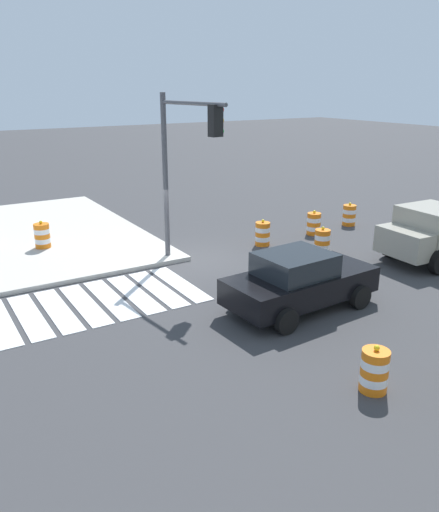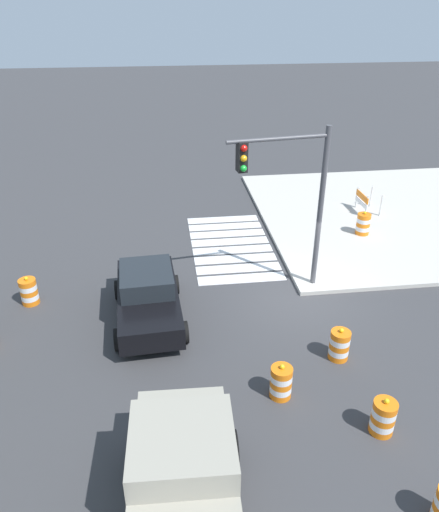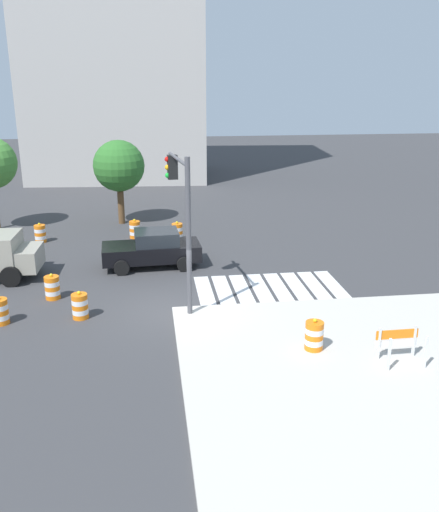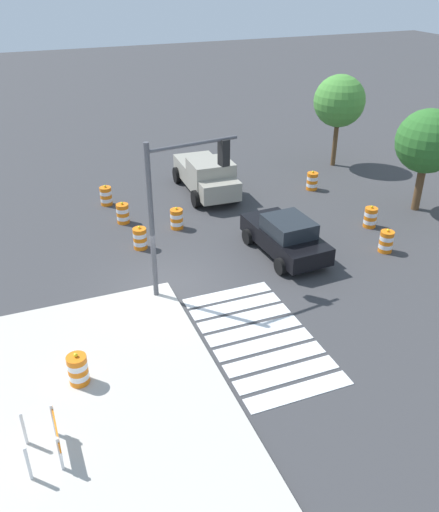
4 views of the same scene
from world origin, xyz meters
TOP-DOWN VIEW (x-y plane):
  - ground_plane at (0.00, 0.00)m, footprint 120.00×120.00m
  - crosswalk_stripes at (4.00, 1.80)m, footprint 5.85×3.20m
  - sports_car at (-0.60, 5.11)m, footprint 4.39×2.32m
  - traffic_barrel_crosswalk_end at (-4.47, 1.78)m, footprint 0.56×0.56m
  - traffic_barrel_median_near at (-3.23, -0.19)m, footprint 0.56×0.56m
  - traffic_barrel_median_far at (0.72, 9.04)m, footprint 0.56×0.56m
  - traffic_barrel_far_curb at (-8.20, -0.61)m, footprint 0.56×0.56m
  - traffic_barrel_lane_center at (-5.90, -0.31)m, footprint 0.56×0.56m
  - traffic_barrel_on_sidewalk at (4.15, -3.81)m, footprint 0.56×0.56m
  - traffic_light_pole at (0.44, 0.53)m, footprint 0.74×3.27m

SIDE VIEW (x-z plane):
  - ground_plane at x=0.00m, z-range 0.00..0.00m
  - crosswalk_stripes at x=4.00m, z-range 0.00..0.02m
  - traffic_barrel_crosswalk_end at x=-4.47m, z-range -0.06..0.96m
  - traffic_barrel_median_near at x=-3.23m, z-range -0.06..0.96m
  - traffic_barrel_median_far at x=0.72m, z-range -0.06..0.96m
  - traffic_barrel_far_curb at x=-8.20m, z-range -0.06..0.96m
  - traffic_barrel_lane_center at x=-5.90m, z-range -0.06..0.96m
  - traffic_barrel_on_sidewalk at x=4.15m, z-range 0.09..1.11m
  - sports_car at x=-0.60m, z-range 0.00..1.63m
  - traffic_light_pole at x=0.44m, z-range 1.16..6.66m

